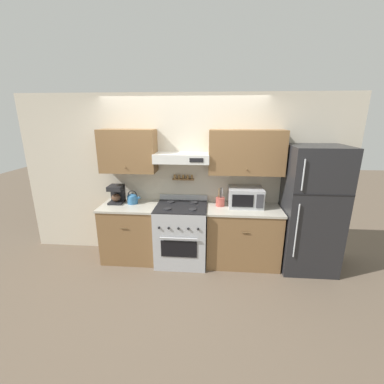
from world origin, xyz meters
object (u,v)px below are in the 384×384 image
(stove_range, at_px, (182,234))
(coffee_maker, at_px, (117,194))
(microwave, at_px, (245,197))
(refrigerator, at_px, (311,210))
(utensil_crock, at_px, (220,201))
(tea_kettle, at_px, (133,198))

(stove_range, bearing_deg, coffee_maker, 171.93)
(coffee_maker, bearing_deg, microwave, -0.27)
(refrigerator, bearing_deg, utensil_crock, 174.52)
(refrigerator, xyz_separation_m, tea_kettle, (-2.67, 0.13, 0.06))
(tea_kettle, xyz_separation_m, utensil_crock, (1.36, 0.00, -0.01))
(microwave, bearing_deg, stove_range, -171.83)
(tea_kettle, relative_size, coffee_maker, 0.75)
(coffee_maker, bearing_deg, tea_kettle, -6.00)
(tea_kettle, relative_size, microwave, 0.42)
(tea_kettle, distance_m, utensil_crock, 1.36)
(stove_range, relative_size, coffee_maker, 3.55)
(stove_range, relative_size, microwave, 1.98)
(stove_range, distance_m, tea_kettle, 0.94)
(coffee_maker, xyz_separation_m, utensil_crock, (1.62, -0.03, -0.07))
(stove_range, xyz_separation_m, coffee_maker, (-1.04, 0.15, 0.58))
(tea_kettle, bearing_deg, utensil_crock, 0.00)
(refrigerator, xyz_separation_m, coffee_maker, (-2.93, 0.15, 0.12))
(microwave, bearing_deg, tea_kettle, -179.41)
(microwave, relative_size, utensil_crock, 1.79)
(tea_kettle, height_order, coffee_maker, coffee_maker)
(coffee_maker, distance_m, utensil_crock, 1.62)
(refrigerator, height_order, coffee_maker, refrigerator)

